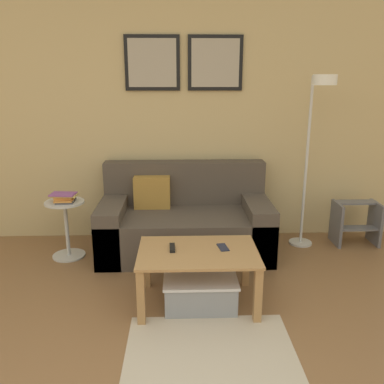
{
  "coord_description": "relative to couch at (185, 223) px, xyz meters",
  "views": [
    {
      "loc": [
        0.23,
        -1.19,
        1.68
      ],
      "look_at": [
        0.32,
        1.77,
        0.85
      ],
      "focal_mm": 38.0,
      "sensor_mm": 36.0,
      "label": 1
    }
  ],
  "objects": [
    {
      "name": "floor_lamp",
      "position": [
        1.22,
        -0.08,
        0.93
      ],
      "size": [
        0.24,
        0.54,
        1.71
      ],
      "color": "silver",
      "rests_on": "ground_plane"
    },
    {
      "name": "wall_back",
      "position": [
        -0.27,
        0.45,
        1.0
      ],
      "size": [
        5.6,
        0.09,
        2.55
      ],
      "color": "tan",
      "rests_on": "ground_plane"
    },
    {
      "name": "cell_phone",
      "position": [
        0.28,
        -0.96,
        0.15
      ],
      "size": [
        0.09,
        0.15,
        0.01
      ],
      "primitive_type": "cube",
      "rotation": [
        0.0,
        0.0,
        0.17
      ],
      "color": "#1E2338",
      "rests_on": "coffee_table"
    },
    {
      "name": "couch",
      "position": [
        0.0,
        0.0,
        0.0
      ],
      "size": [
        1.65,
        0.87,
        0.85
      ],
      "color": "#4C4238",
      "rests_on": "ground_plane"
    },
    {
      "name": "storage_bin",
      "position": [
        0.1,
        -1.03,
        -0.17
      ],
      "size": [
        0.55,
        0.44,
        0.24
      ],
      "color": "gray",
      "rests_on": "ground_plane"
    },
    {
      "name": "step_stool",
      "position": [
        1.78,
        0.11,
        -0.05
      ],
      "size": [
        0.44,
        0.3,
        0.44
      ],
      "color": "slate",
      "rests_on": "ground_plane"
    },
    {
      "name": "area_rug",
      "position": [
        0.14,
        -1.61,
        -0.29
      ],
      "size": [
        1.08,
        0.81,
        0.01
      ],
      "primitive_type": "cube",
      "color": "#C1B299",
      "rests_on": "ground_plane"
    },
    {
      "name": "remote_control",
      "position": [
        -0.11,
        -0.97,
        0.15
      ],
      "size": [
        0.05,
        0.15,
        0.02
      ],
      "primitive_type": "cube",
      "rotation": [
        0.0,
        0.0,
        0.04
      ],
      "color": "black",
      "rests_on": "coffee_table"
    },
    {
      "name": "side_table",
      "position": [
        -1.14,
        -0.12,
        0.05
      ],
      "size": [
        0.37,
        0.37,
        0.56
      ],
      "color": "silver",
      "rests_on": "ground_plane"
    },
    {
      "name": "coffee_table",
      "position": [
        0.09,
        -1.01,
        0.06
      ],
      "size": [
        0.9,
        0.61,
        0.43
      ],
      "color": "#AD7F4C",
      "rests_on": "ground_plane"
    },
    {
      "name": "book_stack",
      "position": [
        -1.13,
        -0.13,
        0.31
      ],
      "size": [
        0.24,
        0.19,
        0.08
      ],
      "color": "#4C4C51",
      "rests_on": "side_table"
    }
  ]
}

